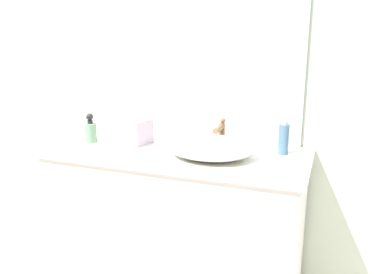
# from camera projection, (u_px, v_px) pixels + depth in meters

# --- Properties ---
(bathroom_wall_rear) EXTENTS (6.00, 0.06, 2.60)m
(bathroom_wall_rear) POSITION_uv_depth(u_px,v_px,m) (200.00, 67.00, 2.14)
(bathroom_wall_rear) COLOR silver
(bathroom_wall_rear) RESTS_ON ground
(vanity_counter) EXTENTS (1.32, 0.52, 0.91)m
(vanity_counter) POSITION_uv_depth(u_px,v_px,m) (175.00, 232.00, 2.09)
(vanity_counter) COLOR white
(vanity_counter) RESTS_ON ground
(wall_mirror_panel) EXTENTS (1.17, 0.01, 1.20)m
(wall_mirror_panel) POSITION_uv_depth(u_px,v_px,m) (192.00, 25.00, 2.06)
(wall_mirror_panel) COLOR #B2BCC6
(wall_mirror_panel) RESTS_ON vanity_counter
(sink_basin) EXTENTS (0.41, 0.33, 0.09)m
(sink_basin) POSITION_uv_depth(u_px,v_px,m) (210.00, 147.00, 1.85)
(sink_basin) COLOR white
(sink_basin) RESTS_ON vanity_counter
(faucet) EXTENTS (0.03, 0.15, 0.14)m
(faucet) POSITION_uv_depth(u_px,v_px,m) (221.00, 131.00, 2.00)
(faucet) COLOR brown
(faucet) RESTS_ON vanity_counter
(soap_dispenser) EXTENTS (0.06, 0.06, 0.15)m
(soap_dispenser) POSITION_uv_depth(u_px,v_px,m) (91.00, 130.00, 2.11)
(soap_dispenser) COLOR gray
(soap_dispenser) RESTS_ON vanity_counter
(lotion_bottle) EXTENTS (0.05, 0.05, 0.16)m
(lotion_bottle) POSITION_uv_depth(u_px,v_px,m) (284.00, 139.00, 1.89)
(lotion_bottle) COLOR #4A6F97
(lotion_bottle) RESTS_ON vanity_counter
(tissue_box) EXTENTS (0.16, 0.16, 0.17)m
(tissue_box) POSITION_uv_depth(u_px,v_px,m) (136.00, 130.00, 2.08)
(tissue_box) COLOR silver
(tissue_box) RESTS_ON vanity_counter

